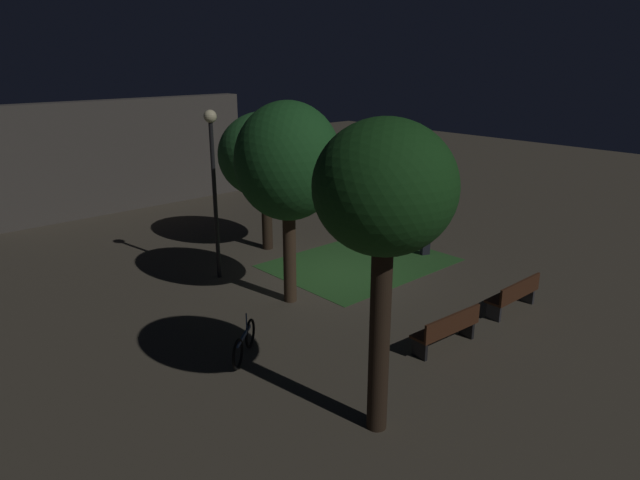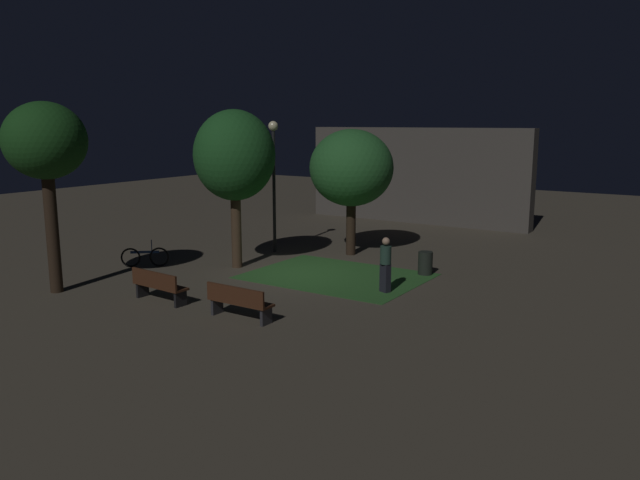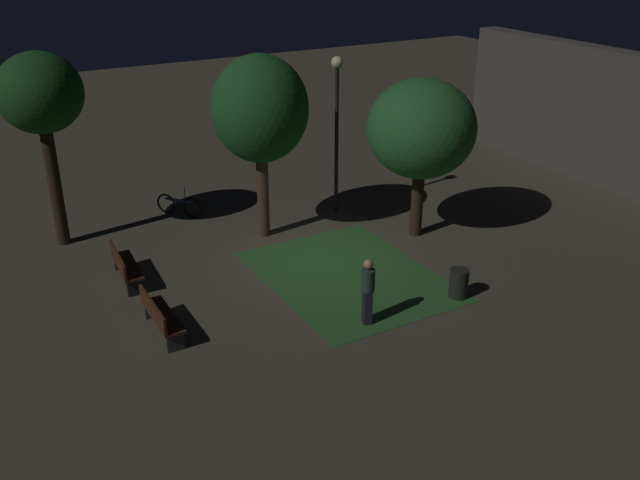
{
  "view_description": "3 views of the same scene",
  "coord_description": "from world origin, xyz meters",
  "views": [
    {
      "loc": [
        -11.19,
        -11.34,
        6.26
      ],
      "look_at": [
        -0.52,
        0.49,
        1.09
      ],
      "focal_mm": 31.94,
      "sensor_mm": 36.0,
      "label": 1
    },
    {
      "loc": [
        11.28,
        -16.18,
        4.86
      ],
      "look_at": [
        0.04,
        1.04,
        0.96
      ],
      "focal_mm": 35.18,
      "sensor_mm": 36.0,
      "label": 2
    },
    {
      "loc": [
        14.9,
        -8.33,
        8.48
      ],
      "look_at": [
        1.31,
        -0.6,
        1.34
      ],
      "focal_mm": 39.5,
      "sensor_mm": 36.0,
      "label": 3
    }
  ],
  "objects": [
    {
      "name": "ground_plane",
      "position": [
        0.0,
        0.0,
        0.0
      ],
      "size": [
        60.0,
        60.0,
        0.0
      ],
      "primitive_type": "plane",
      "color": "#4C4438"
    },
    {
      "name": "tree_tall_center",
      "position": [
        -0.2,
        3.49,
        3.18
      ],
      "size": [
        3.05,
        3.05,
        4.6
      ],
      "color": "#2D2116",
      "rests_on": "ground"
    },
    {
      "name": "trash_bin",
      "position": [
        3.38,
        2.13,
        0.37
      ],
      "size": [
        0.46,
        0.46,
        0.75
      ],
      "primitive_type": "cylinder",
      "color": "black",
      "rests_on": "ground"
    },
    {
      "name": "grass_lawn",
      "position": [
        1.1,
        0.37,
        0.01
      ],
      "size": [
        5.45,
        4.14,
        0.01
      ],
      "primitive_type": "cube",
      "color": "#2D6028",
      "rests_on": "ground"
    },
    {
      "name": "pedestrian",
      "position": [
        3.28,
        -0.48,
        0.85
      ],
      "size": [
        0.33,
        0.32,
        1.61
      ],
      "color": "black",
      "rests_on": "ground"
    },
    {
      "name": "lamp_post_path_center",
      "position": [
        -2.86,
        2.35,
        3.28
      ],
      "size": [
        0.36,
        0.36,
        4.87
      ],
      "color": "black",
      "rests_on": "ground"
    },
    {
      "name": "bicycle",
      "position": [
        -5.03,
        -2.06,
        0.34
      ],
      "size": [
        1.29,
        1.06,
        0.93
      ],
      "color": "black",
      "rests_on": "ground"
    },
    {
      "name": "tree_back_left",
      "position": [
        -2.38,
        -0.39,
        3.73
      ],
      "size": [
        2.69,
        2.69,
        5.25
      ],
      "color": "#423021",
      "rests_on": "ground"
    },
    {
      "name": "tree_left_canopy",
      "position": [
        -4.7,
        -5.65,
        4.23
      ],
      "size": [
        2.27,
        2.27,
        5.41
      ],
      "color": "#2D2116",
      "rests_on": "ground"
    },
    {
      "name": "bench_path_side",
      "position": [
        -1.43,
        -4.77,
        0.48
      ],
      "size": [
        1.83,
        0.6,
        0.88
      ],
      "color": "#422314",
      "rests_on": "ground"
    },
    {
      "name": "bench_lawn_edge",
      "position": [
        1.42,
        -4.77,
        0.48
      ],
      "size": [
        1.8,
        0.49,
        0.88
      ],
      "color": "#422314",
      "rests_on": "ground"
    },
    {
      "name": "building_wall_backdrop",
      "position": [
        -1.43,
        11.84,
        2.28
      ],
      "size": [
        11.18,
        0.8,
        4.57
      ],
      "primitive_type": "cube",
      "color": "#4C4742",
      "rests_on": "ground"
    }
  ]
}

